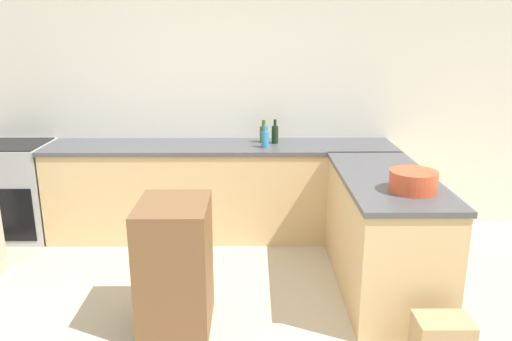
% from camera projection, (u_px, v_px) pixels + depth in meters
% --- Properties ---
extents(wall_back, '(8.00, 0.06, 2.70)m').
position_uv_depth(wall_back, '(222.00, 96.00, 5.02)').
color(wall_back, silver).
rests_on(wall_back, ground_plane).
extents(counter_back, '(3.35, 0.66, 0.92)m').
position_uv_depth(counter_back, '(222.00, 190.00, 4.93)').
color(counter_back, '#D6B27A').
rests_on(counter_back, ground_plane).
extents(counter_peninsula, '(0.69, 1.57, 0.92)m').
position_uv_depth(counter_peninsula, '(383.00, 233.00, 3.90)').
color(counter_peninsula, '#D6B27A').
rests_on(counter_peninsula, ground_plane).
extents(range_oven, '(0.71, 0.63, 0.94)m').
position_uv_depth(range_oven, '(15.00, 190.00, 4.91)').
color(range_oven, '#ADADB2').
rests_on(range_oven, ground_plane).
extents(island_table, '(0.47, 0.58, 0.90)m').
position_uv_depth(island_table, '(175.00, 266.00, 3.38)').
color(island_table, brown).
rests_on(island_table, ground_plane).
extents(mixing_bowl, '(0.32, 0.32, 0.14)m').
position_uv_depth(mixing_bowl, '(413.00, 181.00, 3.40)').
color(mixing_bowl, '#DB512D').
rests_on(mixing_bowl, counter_peninsula).
extents(dish_soap_bottle, '(0.07, 0.07, 0.21)m').
position_uv_depth(dish_soap_bottle, '(265.00, 139.00, 4.66)').
color(dish_soap_bottle, '#338CBF').
rests_on(dish_soap_bottle, counter_back).
extents(wine_bottle_dark, '(0.06, 0.06, 0.23)m').
position_uv_depth(wine_bottle_dark, '(275.00, 134.00, 4.84)').
color(wine_bottle_dark, black).
rests_on(wine_bottle_dark, counter_back).
extents(olive_oil_bottle, '(0.08, 0.08, 0.22)m').
position_uv_depth(olive_oil_bottle, '(264.00, 134.00, 4.87)').
color(olive_oil_bottle, '#475B1E').
rests_on(olive_oil_bottle, counter_back).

